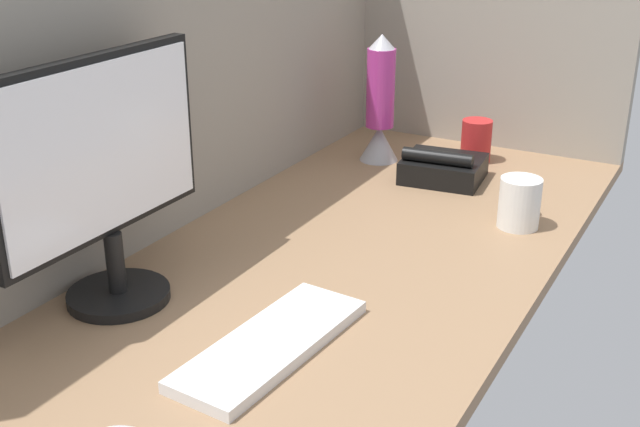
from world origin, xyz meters
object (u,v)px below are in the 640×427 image
Objects in this scene: mug_red_plastic at (476,141)px; monitor at (102,170)px; desk_phone at (443,168)px; keyboard at (271,344)px; lava_lamp at (380,109)px; mug_ceramic_white at (520,202)px.

monitor is at bearing 163.67° from mug_red_plastic.
desk_phone is at bearing -18.24° from monitor.
lava_lamp is at bearing 19.22° from keyboard.
mug_ceramic_white is at bearing -128.36° from desk_phone.
keyboard is at bearing 163.43° from mug_ceramic_white.
monitor is 110.14cm from mug_red_plastic.
keyboard is 3.33× the size of mug_red_plastic.
keyboard is 70.32cm from mug_ceramic_white.
mug_red_plastic is at bearing -63.22° from lava_lamp.
keyboard is 2.96× the size of mug_ceramic_white.
desk_phone reaches higher than keyboard.
lava_lamp is (26.23, 45.17, 8.46)cm from mug_ceramic_white.
desk_phone is (-6.75, -20.57, -10.75)cm from lava_lamp.
lava_lamp is at bearing 116.78° from mug_red_plastic.
monitor is 86.99cm from mug_ceramic_white.
lava_lamp is 1.60× the size of desk_phone.
monitor is at bearing 175.21° from lava_lamp.
lava_lamp is at bearing 59.86° from mug_ceramic_white.
mug_red_plastic is (104.17, -30.52, -18.62)cm from monitor.
desk_phone is at bearing 51.64° from mug_ceramic_white.
monitor is 2.21× the size of desk_phone.
mug_red_plastic is at bearing 5.47° from keyboard.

